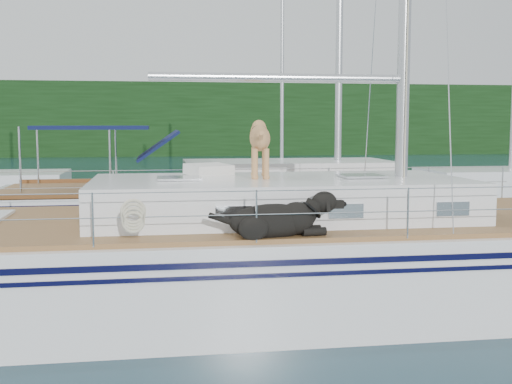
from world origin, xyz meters
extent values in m
plane|color=black|center=(0.00, 0.00, 0.00)|extent=(120.00, 120.00, 0.00)
cube|color=black|center=(0.00, 45.00, 3.00)|extent=(90.00, 3.00, 6.00)
cube|color=#595147|center=(0.00, 46.20, 0.60)|extent=(92.00, 1.00, 1.20)
cube|color=white|center=(0.00, 0.00, 0.50)|extent=(12.00, 3.80, 1.40)
cube|color=brown|center=(0.00, 0.00, 1.23)|extent=(11.52, 3.50, 0.06)
cube|color=white|center=(0.80, 0.00, 1.54)|extent=(5.20, 2.50, 0.55)
cylinder|color=silver|center=(0.80, 0.00, 3.21)|extent=(3.60, 0.12, 0.12)
cylinder|color=silver|center=(0.00, -1.75, 1.82)|extent=(10.56, 0.01, 0.01)
cylinder|color=silver|center=(0.00, 1.75, 1.82)|extent=(10.56, 0.01, 0.01)
cube|color=#1C48B1|center=(-0.76, 1.11, 1.28)|extent=(0.60, 0.41, 0.05)
cube|color=silver|center=(-0.13, 0.79, 1.89)|extent=(0.77, 0.72, 0.16)
torus|color=beige|center=(-1.17, -1.78, 1.62)|extent=(0.35, 0.13, 0.35)
cube|color=white|center=(0.94, 5.84, 0.45)|extent=(11.00, 3.50, 1.30)
cube|color=brown|center=(0.94, 5.84, 1.10)|extent=(10.56, 3.29, 0.06)
cube|color=white|center=(2.14, 5.84, 1.45)|extent=(4.80, 2.30, 0.55)
cube|color=#101643|center=(-2.26, 5.84, 2.50)|extent=(2.40, 2.30, 0.08)
cube|color=white|center=(4.00, 16.00, 0.40)|extent=(7.20, 3.00, 1.10)
cylinder|color=silver|center=(4.00, 16.00, 6.00)|extent=(0.14, 0.14, 11.00)
cube|color=white|center=(12.00, 13.00, 0.40)|extent=(6.40, 3.00, 1.10)
camera|label=1|loc=(-0.91, -8.83, 2.56)|focal=45.00mm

